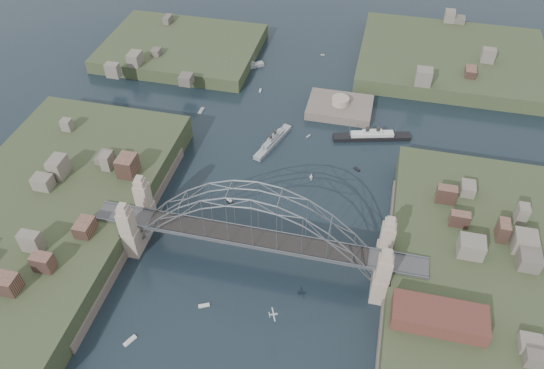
{
  "coord_description": "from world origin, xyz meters",
  "views": [
    {
      "loc": [
        23.46,
        -82.84,
        107.77
      ],
      "look_at": [
        0.0,
        18.0,
        10.0
      ],
      "focal_mm": 34.97,
      "sensor_mm": 36.0,
      "label": 1
    }
  ],
  "objects": [
    {
      "name": "ocean_liner",
      "position": [
        24.3,
        56.95,
        0.96
      ],
      "size": [
        25.13,
        9.71,
        6.16
      ],
      "color": "black",
      "rests_on": "ground"
    },
    {
      "name": "naval_cruiser_far",
      "position": [
        -28.11,
        88.44,
        0.92
      ],
      "size": [
        15.14,
        12.82,
        5.9
      ],
      "color": "#909698",
      "rests_on": "ground"
    },
    {
      "name": "wharf_shed",
      "position": [
        44.0,
        -14.0,
        10.0
      ],
      "size": [
        20.0,
        8.0,
        4.0
      ],
      "primitive_type": "cube",
      "color": "#592D26",
      "rests_on": "shore_east"
    },
    {
      "name": "ground",
      "position": [
        0.0,
        0.0,
        0.0
      ],
      "size": [
        500.0,
        500.0,
        0.0
      ],
      "primitive_type": "plane",
      "color": "black",
      "rests_on": "ground"
    },
    {
      "name": "shore_east",
      "position": [
        57.32,
        0.0,
        1.97
      ],
      "size": [
        50.5,
        90.0,
        12.0
      ],
      "color": "#323E22",
      "rests_on": "ground"
    },
    {
      "name": "small_boat_a",
      "position": [
        -12.64,
        18.52,
        0.28
      ],
      "size": [
        2.79,
        2.34,
        1.43
      ],
      "color": "silver",
      "rests_on": "ground"
    },
    {
      "name": "small_boat_f",
      "position": [
        4.07,
        53.35,
        0.15
      ],
      "size": [
        1.32,
        1.76,
        0.45
      ],
      "color": "silver",
      "rests_on": "ground"
    },
    {
      "name": "aeroplane",
      "position": [
        9.05,
        -20.35,
        8.31
      ],
      "size": [
        2.02,
        3.44,
        0.52
      ],
      "color": "silver"
    },
    {
      "name": "bridge",
      "position": [
        0.0,
        0.0,
        12.32
      ],
      "size": [
        84.0,
        13.8,
        24.6
      ],
      "color": "#434345",
      "rests_on": "ground"
    },
    {
      "name": "small_boat_h",
      "position": [
        -17.81,
        75.8,
        0.29
      ],
      "size": [
        0.95,
        2.35,
        1.43
      ],
      "color": "silver",
      "rests_on": "ground"
    },
    {
      "name": "naval_cruiser_near",
      "position": [
        -6.47,
        47.14,
        0.92
      ],
      "size": [
        8.62,
        19.51,
        5.9
      ],
      "color": "#909698",
      "rests_on": "ground"
    },
    {
      "name": "headland_ne",
      "position": [
        50.0,
        110.0,
        0.75
      ],
      "size": [
        70.0,
        55.0,
        9.5
      ],
      "primitive_type": "cube",
      "color": "#323E22",
      "rests_on": "ground"
    },
    {
      "name": "fort_island",
      "position": [
        12.0,
        70.0,
        -0.34
      ],
      "size": [
        22.0,
        16.0,
        9.4
      ],
      "color": "#5E524A",
      "rests_on": "ground"
    },
    {
      "name": "small_boat_i",
      "position": [
        33.77,
        12.19,
        0.15
      ],
      "size": [
        2.1,
        2.53,
        0.45
      ],
      "color": "silver",
      "rests_on": "ground"
    },
    {
      "name": "small_boat_d",
      "position": [
        21.37,
        40.68,
        0.15
      ],
      "size": [
        2.2,
        1.88,
        0.45
      ],
      "color": "silver",
      "rests_on": "ground"
    },
    {
      "name": "small_boat_b",
      "position": [
        8.44,
        33.57,
        1.02
      ],
      "size": [
        1.16,
        1.62,
        2.38
      ],
      "color": "silver",
      "rests_on": "ground"
    },
    {
      "name": "small_boat_e",
      "position": [
        -34.82,
        59.05,
        0.15
      ],
      "size": [
        1.27,
        3.67,
        0.45
      ],
      "color": "silver",
      "rests_on": "ground"
    },
    {
      "name": "small_boat_k",
      "position": [
        0.27,
        106.33,
        0.15
      ],
      "size": [
        1.73,
        1.02,
        0.45
      ],
      "color": "silver",
      "rests_on": "ground"
    },
    {
      "name": "small_boat_c",
      "position": [
        -8.64,
        -16.53,
        0.15
      ],
      "size": [
        2.76,
        1.93,
        0.45
      ],
      "color": "silver",
      "rests_on": "ground"
    },
    {
      "name": "small_boat_j",
      "position": [
        -21.95,
        -29.21,
        0.15
      ],
      "size": [
        2.48,
        3.38,
        0.45
      ],
      "color": "silver",
      "rests_on": "ground"
    },
    {
      "name": "shore_west",
      "position": [
        -57.32,
        0.0,
        1.97
      ],
      "size": [
        50.5,
        90.0,
        12.0
      ],
      "color": "#323E22",
      "rests_on": "ground"
    },
    {
      "name": "headland_nw",
      "position": [
        -55.0,
        95.0,
        0.5
      ],
      "size": [
        60.0,
        45.0,
        9.0
      ],
      "primitive_type": "cube",
      "color": "#323E22",
      "rests_on": "ground"
    }
  ]
}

